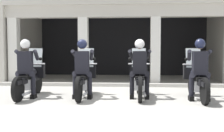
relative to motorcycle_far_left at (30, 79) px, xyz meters
The scene contains 11 objects.
ground_plane 3.79m from the motorcycle_far_left, 52.88° to the left, with size 80.00×80.00×0.00m, color #A8A59E.
station_building 5.82m from the motorcycle_far_left, 65.36° to the left, with size 9.12×4.70×3.10m.
kerb_strip 3.30m from the motorcycle_far_left, 44.12° to the left, with size 8.62×0.24×0.12m, color #B7B5AD.
motorcycle_far_left is the anchor object (origin of this frame).
police_officer_far_left 0.52m from the motorcycle_far_left, 90.26° to the right, with size 0.63×0.61×1.58m.
motorcycle_center_left 1.52m from the motorcycle_far_left, ahead, with size 0.62×2.04×1.35m.
police_officer_center_left 1.59m from the motorcycle_far_left, ahead, with size 0.63×0.61×1.58m.
motorcycle_center_right 3.03m from the motorcycle_far_left, ahead, with size 0.62×2.04×1.35m.
police_officer_center_right 3.06m from the motorcycle_far_left, ahead, with size 0.63×0.61×1.58m.
motorcycle_far_right 4.54m from the motorcycle_far_left, ahead, with size 0.62×2.04×1.35m.
police_officer_far_right 4.57m from the motorcycle_far_left, ahead, with size 0.63×0.61×1.58m.
Camera 1 is at (0.54, -7.36, 1.30)m, focal length 43.76 mm.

